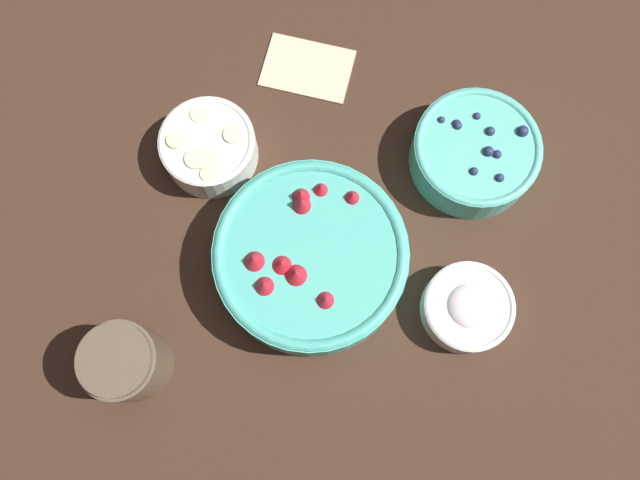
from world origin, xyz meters
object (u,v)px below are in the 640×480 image
bowl_cream (468,307)px  bowl_strawberries (310,257)px  bowl_bananas (209,147)px  bowl_blueberries (475,152)px  jar_chocolate (127,362)px

bowl_cream → bowl_strawberries: bearing=-16.1°
bowl_strawberries → bowl_bananas: bearing=-47.3°
bowl_blueberries → jar_chocolate: 0.54m
bowl_strawberries → jar_chocolate: bearing=31.8°
bowl_blueberries → bowl_bananas: 0.37m
bowl_blueberries → bowl_bananas: size_ratio=1.32×
bowl_strawberries → bowl_cream: 0.22m
bowl_bananas → bowl_cream: 0.41m
bowl_blueberries → bowl_bananas: bowl_blueberries is taller
bowl_blueberries → jar_chocolate: bearing=33.2°
bowl_strawberries → bowl_blueberries: bearing=-145.3°
bowl_strawberries → bowl_blueberries: size_ratio=1.45×
bowl_strawberries → bowl_bananas: bowl_strawberries is taller
bowl_strawberries → bowl_blueberries: (-0.22, -0.16, -0.01)m
bowl_blueberries → bowl_cream: 0.22m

